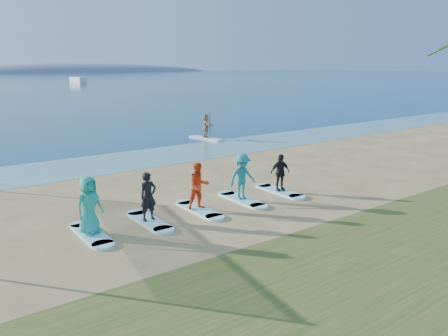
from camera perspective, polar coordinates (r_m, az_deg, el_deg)
ground at (r=17.14m, az=3.40°, el=-4.93°), size 600.00×600.00×0.00m
shallow_water at (r=25.81m, az=-11.62°, el=1.11°), size 600.00×600.00×0.00m
island_ridge at (r=329.84m, az=-18.01°, el=11.85°), size 220.00×56.00×18.00m
paddleboard at (r=32.27m, az=-2.34°, el=3.90°), size 1.21×3.08×0.12m
paddleboarder at (r=32.13m, az=-2.36°, el=5.55°), size 0.86×1.70×1.75m
boat_offshore_b at (r=136.48m, az=-18.51°, el=10.48°), size 3.22×6.42×1.70m
surfboard_0 at (r=14.85m, az=-16.96°, el=-8.29°), size 0.70×2.20×0.09m
student_0 at (r=14.52m, az=-17.22°, el=-4.65°), size 1.08×0.89×1.89m
surfboard_1 at (r=15.58m, az=-9.73°, el=-6.85°), size 0.70×2.20×0.09m
student_1 at (r=15.29m, az=-9.86°, el=-3.68°), size 0.65×0.46×1.71m
surfboard_2 at (r=16.54m, az=-3.28°, el=-5.46°), size 0.70×2.20×0.09m
student_2 at (r=16.26m, az=-3.33°, el=-2.36°), size 0.96×0.80×1.77m
surfboard_3 at (r=17.69m, az=2.36°, el=-4.17°), size 0.70×2.20×0.09m
student_3 at (r=17.42m, az=2.39°, el=-1.15°), size 1.21×0.73×1.84m
surfboard_4 at (r=19.00m, az=7.26°, el=-3.03°), size 0.70×2.20×0.09m
student_4 at (r=18.78m, az=7.34°, el=-0.57°), size 0.99×0.57×1.59m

